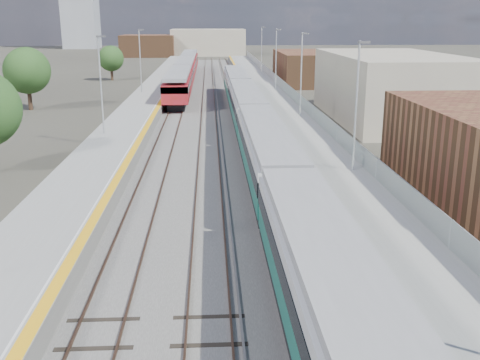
{
  "coord_description": "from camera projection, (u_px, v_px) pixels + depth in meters",
  "views": [
    {
      "loc": [
        -1.87,
        -9.93,
        9.67
      ],
      "look_at": [
        -0.46,
        16.03,
        2.2
      ],
      "focal_mm": 42.0,
      "sensor_mm": 36.0,
      "label": 1
    }
  ],
  "objects": [
    {
      "name": "ground",
      "position": [
        227.0,
        113.0,
        60.28
      ],
      "size": [
        320.0,
        320.0,
        0.0
      ],
      "primitive_type": "plane",
      "color": "#47443A",
      "rests_on": "ground"
    },
    {
      "name": "ballast_bed",
      "position": [
        206.0,
        109.0,
        62.55
      ],
      "size": [
        10.5,
        155.0,
        0.06
      ],
      "primitive_type": "cube",
      "color": "#565451",
      "rests_on": "ground"
    },
    {
      "name": "tracks",
      "position": [
        212.0,
        106.0,
        64.17
      ],
      "size": [
        8.96,
        160.0,
        0.17
      ],
      "color": "#4C3323",
      "rests_on": "ground"
    },
    {
      "name": "platform_right",
      "position": [
        273.0,
        104.0,
        62.8
      ],
      "size": [
        4.7,
        155.0,
        8.52
      ],
      "color": "slate",
      "rests_on": "ground"
    },
    {
      "name": "platform_left",
      "position": [
        145.0,
        105.0,
        62.05
      ],
      "size": [
        4.3,
        155.0,
        8.52
      ],
      "color": "slate",
      "rests_on": "ground"
    },
    {
      "name": "buildings",
      "position": [
        144.0,
        15.0,
        141.4
      ],
      "size": [
        72.0,
        185.5,
        40.0
      ],
      "color": "brown",
      "rests_on": "ground"
    },
    {
      "name": "green_train",
      "position": [
        255.0,
        124.0,
        42.24
      ],
      "size": [
        2.67,
        74.5,
        2.94
      ],
      "color": "black",
      "rests_on": "ground"
    },
    {
      "name": "red_train",
      "position": [
        185.0,
        70.0,
        85.96
      ],
      "size": [
        2.87,
        58.17,
        3.62
      ],
      "color": "black",
      "rests_on": "ground"
    },
    {
      "name": "tree_b",
      "position": [
        27.0,
        71.0,
        60.84
      ],
      "size": [
        5.01,
        5.01,
        6.8
      ],
      "color": "#382619",
      "rests_on": "ground"
    },
    {
      "name": "tree_c",
      "position": [
        111.0,
        59.0,
        91.0
      ],
      "size": [
        4.11,
        4.11,
        5.57
      ],
      "color": "#382619",
      "rests_on": "ground"
    },
    {
      "name": "tree_d",
      "position": [
        404.0,
        69.0,
        67.06
      ],
      "size": [
        4.57,
        4.57,
        6.2
      ],
      "color": "#382619",
      "rests_on": "ground"
    }
  ]
}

